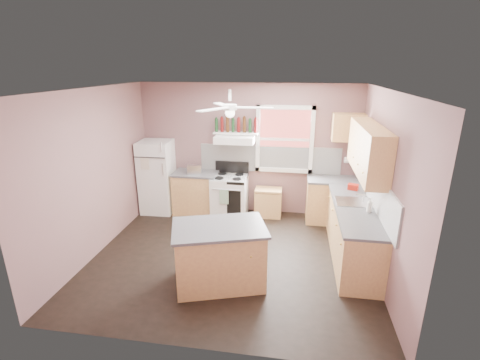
% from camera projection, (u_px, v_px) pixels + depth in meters
% --- Properties ---
extents(floor, '(4.50, 4.50, 0.00)m').
position_uv_depth(floor, '(231.00, 257.00, 5.77)').
color(floor, black).
rests_on(floor, ground).
extents(ceiling, '(4.50, 4.50, 0.00)m').
position_uv_depth(ceiling, '(230.00, 89.00, 4.92)').
color(ceiling, white).
rests_on(ceiling, ground).
extents(wall_back, '(4.50, 0.05, 2.70)m').
position_uv_depth(wall_back, '(248.00, 150.00, 7.25)').
color(wall_back, '#765353').
rests_on(wall_back, ground).
extents(wall_right, '(0.05, 4.00, 2.70)m').
position_uv_depth(wall_right, '(385.00, 187.00, 5.01)').
color(wall_right, '#765353').
rests_on(wall_right, ground).
extents(wall_left, '(0.05, 4.00, 2.70)m').
position_uv_depth(wall_left, '(94.00, 173.00, 5.68)').
color(wall_left, '#765353').
rests_on(wall_left, ground).
extents(backsplash_back, '(2.90, 0.03, 0.55)m').
position_uv_depth(backsplash_back, '(269.00, 159.00, 7.20)').
color(backsplash_back, white).
rests_on(backsplash_back, wall_back).
extents(backsplash_right, '(0.03, 2.60, 0.55)m').
position_uv_depth(backsplash_right, '(377.00, 191.00, 5.36)').
color(backsplash_right, white).
rests_on(backsplash_right, wall_right).
extents(window_view, '(1.00, 0.02, 1.20)m').
position_uv_depth(window_view, '(285.00, 139.00, 7.02)').
color(window_view, maroon).
rests_on(window_view, wall_back).
extents(window_frame, '(1.16, 0.07, 1.36)m').
position_uv_depth(window_frame, '(285.00, 140.00, 6.99)').
color(window_frame, white).
rests_on(window_frame, wall_back).
extents(refrigerator, '(0.68, 0.66, 1.54)m').
position_uv_depth(refrigerator, '(157.00, 177.00, 7.37)').
color(refrigerator, white).
rests_on(refrigerator, floor).
extents(base_cabinet_left, '(0.90, 0.60, 0.86)m').
position_uv_depth(base_cabinet_left, '(196.00, 193.00, 7.39)').
color(base_cabinet_left, '#B57E4B').
rests_on(base_cabinet_left, floor).
extents(counter_left, '(0.92, 0.62, 0.04)m').
position_uv_depth(counter_left, '(196.00, 173.00, 7.25)').
color(counter_left, '#47474A').
rests_on(counter_left, base_cabinet_left).
extents(toaster, '(0.31, 0.22, 0.18)m').
position_uv_depth(toaster, '(194.00, 169.00, 7.14)').
color(toaster, silver).
rests_on(toaster, counter_left).
extents(stove, '(0.71, 0.64, 0.86)m').
position_uv_depth(stove, '(230.00, 196.00, 7.22)').
color(stove, white).
rests_on(stove, floor).
extents(range_hood, '(0.78, 0.50, 0.14)m').
position_uv_depth(range_hood, '(235.00, 139.00, 6.94)').
color(range_hood, white).
rests_on(range_hood, wall_back).
extents(bottle_shelf, '(0.90, 0.26, 0.03)m').
position_uv_depth(bottle_shelf, '(236.00, 133.00, 7.02)').
color(bottle_shelf, white).
rests_on(bottle_shelf, range_hood).
extents(cart, '(0.55, 0.36, 0.55)m').
position_uv_depth(cart, '(268.00, 204.00, 7.26)').
color(cart, '#B57E4B').
rests_on(cart, floor).
extents(base_cabinet_corner, '(1.00, 0.60, 0.86)m').
position_uv_depth(base_cabinet_corner, '(332.00, 201.00, 6.97)').
color(base_cabinet_corner, '#B57E4B').
rests_on(base_cabinet_corner, floor).
extents(base_cabinet_right, '(0.60, 2.20, 0.86)m').
position_uv_depth(base_cabinet_right, '(352.00, 233.00, 5.63)').
color(base_cabinet_right, '#B57E4B').
rests_on(base_cabinet_right, floor).
extents(counter_corner, '(1.02, 0.62, 0.04)m').
position_uv_depth(counter_corner, '(334.00, 180.00, 6.83)').
color(counter_corner, '#47474A').
rests_on(counter_corner, base_cabinet_corner).
extents(counter_right, '(0.62, 2.22, 0.04)m').
position_uv_depth(counter_right, '(355.00, 208.00, 5.49)').
color(counter_right, '#47474A').
rests_on(counter_right, base_cabinet_right).
extents(sink, '(0.55, 0.45, 0.03)m').
position_uv_depth(sink, '(353.00, 202.00, 5.67)').
color(sink, silver).
rests_on(sink, counter_right).
extents(faucet, '(0.03, 0.03, 0.14)m').
position_uv_depth(faucet, '(364.00, 199.00, 5.63)').
color(faucet, silver).
rests_on(faucet, sink).
extents(upper_cabinet_right, '(0.33, 1.80, 0.76)m').
position_uv_depth(upper_cabinet_right, '(368.00, 150.00, 5.38)').
color(upper_cabinet_right, '#B57E4B').
rests_on(upper_cabinet_right, wall_right).
extents(upper_cabinet_corner, '(0.60, 0.33, 0.52)m').
position_uv_depth(upper_cabinet_corner, '(348.00, 127.00, 6.60)').
color(upper_cabinet_corner, '#B57E4B').
rests_on(upper_cabinet_corner, wall_back).
extents(paper_towel, '(0.26, 0.12, 0.12)m').
position_uv_depth(paper_towel, '(351.00, 160.00, 6.82)').
color(paper_towel, white).
rests_on(paper_towel, wall_back).
extents(island, '(1.39, 1.10, 0.86)m').
position_uv_depth(island, '(220.00, 256.00, 4.96)').
color(island, '#B57E4B').
rests_on(island, floor).
extents(island_top, '(1.48, 1.19, 0.04)m').
position_uv_depth(island_top, '(219.00, 228.00, 4.82)').
color(island_top, '#47474A').
rests_on(island_top, island).
extents(ceiling_fan_hub, '(0.20, 0.20, 0.08)m').
position_uv_depth(ceiling_fan_hub, '(230.00, 107.00, 5.00)').
color(ceiling_fan_hub, white).
rests_on(ceiling_fan_hub, ceiling).
extents(soap_bottle, '(0.12, 0.12, 0.23)m').
position_uv_depth(soap_bottle, '(370.00, 205.00, 5.25)').
color(soap_bottle, silver).
rests_on(soap_bottle, counter_right).
extents(red_caddy, '(0.21, 0.17, 0.10)m').
position_uv_depth(red_caddy, '(353.00, 187.00, 6.22)').
color(red_caddy, '#B21B0F').
rests_on(red_caddy, counter_right).
extents(wine_bottles, '(0.86, 0.06, 0.31)m').
position_uv_depth(wine_bottles, '(236.00, 125.00, 6.97)').
color(wine_bottles, '#143819').
rests_on(wine_bottles, bottle_shelf).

